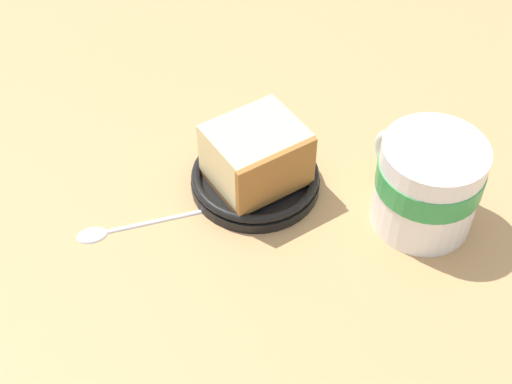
# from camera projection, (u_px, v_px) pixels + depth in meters

# --- Properties ---
(ground_plane) EXTENTS (1.46, 1.46, 0.02)m
(ground_plane) POSITION_uv_depth(u_px,v_px,m) (306.00, 256.00, 0.68)
(ground_plane) COLOR tan
(small_plate) EXTENTS (0.13, 0.13, 0.02)m
(small_plate) POSITION_uv_depth(u_px,v_px,m) (253.00, 179.00, 0.72)
(small_plate) COLOR black
(small_plate) RESTS_ON ground_plane
(cake_slice) EXTENTS (0.08, 0.09, 0.06)m
(cake_slice) POSITION_uv_depth(u_px,v_px,m) (255.00, 157.00, 0.70)
(cake_slice) COLOR #9E662D
(cake_slice) RESTS_ON small_plate
(tea_mug) EXTENTS (0.12, 0.10, 0.09)m
(tea_mug) POSITION_uv_depth(u_px,v_px,m) (427.00, 182.00, 0.67)
(tea_mug) COLOR white
(tea_mug) RESTS_ON ground_plane
(teaspoon) EXTENTS (0.05, 0.14, 0.01)m
(teaspoon) POSITION_uv_depth(u_px,v_px,m) (117.00, 228.00, 0.69)
(teaspoon) COLOR silver
(teaspoon) RESTS_ON ground_plane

